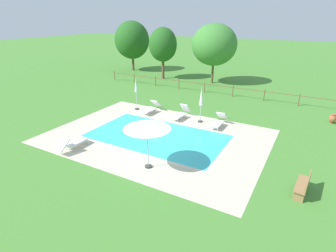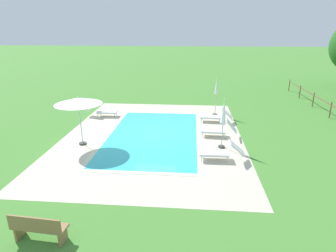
% 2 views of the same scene
% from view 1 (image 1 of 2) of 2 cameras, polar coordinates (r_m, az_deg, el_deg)
% --- Properties ---
extents(ground_plane, '(160.00, 160.00, 0.00)m').
position_cam_1_polar(ground_plane, '(16.61, -2.37, -2.16)').
color(ground_plane, '#478433').
extents(pool_deck_paving, '(13.05, 9.39, 0.01)m').
position_cam_1_polar(pool_deck_paving, '(16.61, -2.37, -2.15)').
color(pool_deck_paving, beige).
rests_on(pool_deck_paving, ground).
extents(swimming_pool_water, '(8.33, 4.68, 0.01)m').
position_cam_1_polar(swimming_pool_water, '(16.61, -2.37, -2.14)').
color(swimming_pool_water, '#38C6D1').
rests_on(swimming_pool_water, ground).
extents(pool_coping_rim, '(8.81, 5.16, 0.01)m').
position_cam_1_polar(pool_coping_rim, '(16.61, -2.37, -2.13)').
color(pool_coping_rim, beige).
rests_on(pool_coping_rim, ground).
extents(sun_lounger_north_near_steps, '(0.73, 1.91, 0.98)m').
position_cam_1_polar(sun_lounger_north_near_steps, '(19.33, 2.74, 2.71)').
color(sun_lounger_north_near_steps, white).
rests_on(sun_lounger_north_near_steps, ground).
extents(sun_lounger_north_mid, '(0.70, 1.99, 0.88)m').
position_cam_1_polar(sun_lounger_north_mid, '(20.54, -3.63, 3.85)').
color(sun_lounger_north_mid, white).
rests_on(sun_lounger_north_mid, ground).
extents(sun_lounger_north_far, '(0.63, 1.98, 0.88)m').
position_cam_1_polar(sun_lounger_north_far, '(18.20, 10.67, 1.00)').
color(sun_lounger_north_far, white).
rests_on(sun_lounger_north_far, ground).
extents(sun_lounger_north_end, '(0.63, 2.01, 0.84)m').
position_cam_1_polar(sun_lounger_north_end, '(15.83, -19.74, -3.37)').
color(sun_lounger_north_end, white).
rests_on(sun_lounger_north_end, ground).
extents(patio_umbrella_open_foreground, '(2.25, 2.25, 2.42)m').
position_cam_1_polar(patio_umbrella_open_foreground, '(12.38, -4.46, 0.06)').
color(patio_umbrella_open_foreground, '#383838').
rests_on(patio_umbrella_open_foreground, ground).
extents(patio_umbrella_closed_row_west, '(0.32, 0.32, 2.46)m').
position_cam_1_polar(patio_umbrella_closed_row_west, '(18.40, 7.08, 5.59)').
color(patio_umbrella_closed_row_west, '#383838').
rests_on(patio_umbrella_closed_row_west, ground).
extents(patio_umbrella_closed_row_centre, '(0.32, 0.32, 2.51)m').
position_cam_1_polar(patio_umbrella_closed_row_centre, '(21.04, -6.84, 7.81)').
color(patio_umbrella_closed_row_centre, '#383838').
rests_on(patio_umbrella_closed_row_centre, ground).
extents(wooden_bench_lawn_side, '(0.56, 1.53, 0.87)m').
position_cam_1_polar(wooden_bench_lawn_side, '(12.62, 26.99, -11.01)').
color(wooden_bench_lawn_side, '#937047').
rests_on(wooden_bench_lawn_side, ground).
extents(terracotta_urn_near_fence, '(0.46, 0.46, 0.68)m').
position_cam_1_polar(terracotta_urn_near_fence, '(21.64, 31.67, 1.39)').
color(terracotta_urn_near_fence, '#A85B38').
rests_on(terracotta_urn_near_fence, ground).
extents(perimeter_fence, '(22.33, 0.08, 1.05)m').
position_cam_1_polar(perimeter_fence, '(26.23, 7.81, 8.48)').
color(perimeter_fence, brown).
rests_on(perimeter_fence, ground).
extents(tree_far_west, '(4.77, 4.77, 6.27)m').
position_cam_1_polar(tree_far_west, '(29.89, 9.84, 16.71)').
color(tree_far_west, brown).
rests_on(tree_far_west, ground).
extents(tree_west_mid, '(3.20, 3.20, 5.80)m').
position_cam_1_polar(tree_west_mid, '(31.80, -1.10, 16.94)').
color(tree_west_mid, brown).
rests_on(tree_west_mid, ground).
extents(tree_centre, '(4.53, 4.53, 6.39)m').
position_cam_1_polar(tree_centre, '(37.30, -7.69, 17.70)').
color(tree_centre, brown).
rests_on(tree_centre, ground).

